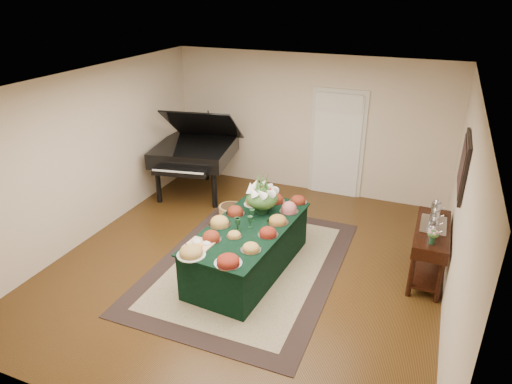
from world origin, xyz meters
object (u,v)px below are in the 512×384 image
at_px(floral_centerpiece, 262,195).
at_px(grand_piano, 195,151).
at_px(buffet_table, 248,248).
at_px(mahogany_sideboard, 431,239).

height_order(floral_centerpiece, grand_piano, grand_piano).
height_order(buffet_table, grand_piano, grand_piano).
bearing_deg(floral_centerpiece, grand_piano, 141.11).
xyz_separation_m(grand_piano, mahogany_sideboard, (4.47, -1.37, -0.26)).
distance_m(floral_centerpiece, mahogany_sideboard, 2.46).
height_order(floral_centerpiece, mahogany_sideboard, floral_centerpiece).
height_order(buffet_table, mahogany_sideboard, mahogany_sideboard).
height_order(grand_piano, mahogany_sideboard, grand_piano).
bearing_deg(mahogany_sideboard, floral_centerpiece, -172.94).
bearing_deg(buffet_table, grand_piano, 133.49).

